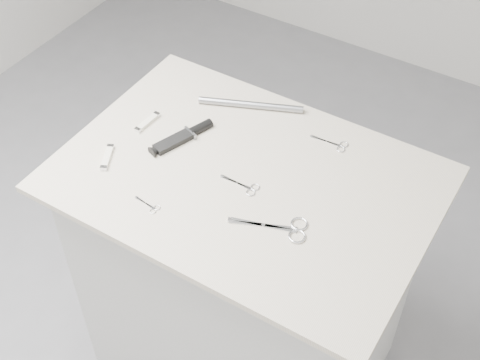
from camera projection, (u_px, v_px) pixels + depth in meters
The scene contains 11 objects.
ground at pixel (244, 353), 2.45m from camera, with size 4.00×4.00×0.01m, color gray.
plinth at pixel (245, 280), 2.12m from camera, with size 0.90×0.60×0.90m, color #B8B8B5.
display_board at pixel (246, 179), 1.79m from camera, with size 1.00×0.70×0.02m, color beige.
large_shears at pixel (286, 228), 1.66m from camera, with size 0.20×0.11×0.01m.
embroidery_scissors_a at pixel (246, 187), 1.76m from camera, with size 0.11×0.05×0.00m.
embroidery_scissors_b at pixel (335, 144), 1.87m from camera, with size 0.11×0.05×0.00m.
tiny_scissors at pixel (150, 206), 1.71m from camera, with size 0.08×0.03×0.00m.
sheathed_knife at pixel (186, 136), 1.89m from camera, with size 0.09×0.19×0.02m.
pocket_knife_a at pixel (147, 122), 1.93m from camera, with size 0.03×0.10×0.01m.
pocket_knife_b at pixel (107, 157), 1.83m from camera, with size 0.06×0.10×0.01m.
metal_rail at pixel (251, 105), 1.98m from camera, with size 0.02×0.02×0.31m, color gray.
Camera 1 is at (0.64, -1.07, 2.19)m, focal length 50.00 mm.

